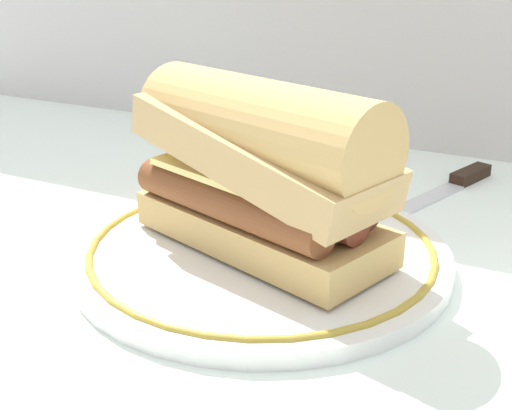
{
  "coord_description": "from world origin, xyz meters",
  "views": [
    {
      "loc": [
        0.2,
        -0.38,
        0.23
      ],
      "look_at": [
        -0.0,
        0.04,
        0.04
      ],
      "focal_mm": 47.6,
      "sensor_mm": 36.0,
      "label": 1
    }
  ],
  "objects": [
    {
      "name": "plate",
      "position": [
        -0.0,
        0.04,
        0.01
      ],
      "size": [
        0.28,
        0.28,
        0.01
      ],
      "color": "white",
      "rests_on": "ground_plane"
    },
    {
      "name": "butter_knife",
      "position": [
        0.1,
        0.26,
        0.0
      ],
      "size": [
        0.07,
        0.15,
        0.01
      ],
      "color": "silver",
      "rests_on": "ground_plane"
    },
    {
      "name": "ground_plane",
      "position": [
        0.0,
        0.0,
        0.0
      ],
      "size": [
        1.5,
        1.5,
        0.0
      ],
      "primitive_type": "plane",
      "color": "white"
    },
    {
      "name": "sausage_sandwich",
      "position": [
        -0.0,
        0.04,
        0.08
      ],
      "size": [
        0.21,
        0.14,
        0.12
      ],
      "rotation": [
        0.0,
        0.0,
        -0.32
      ],
      "color": "tan",
      "rests_on": "plate"
    }
  ]
}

